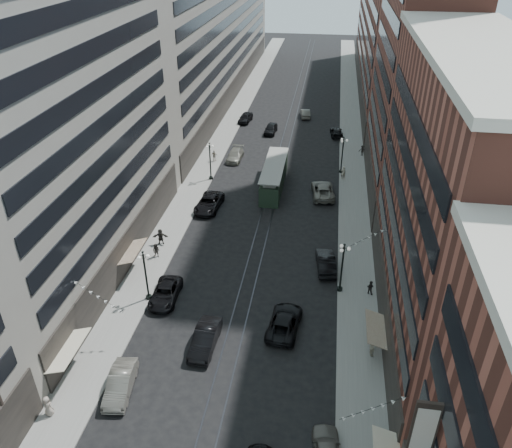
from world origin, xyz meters
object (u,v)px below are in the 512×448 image
Objects in this scene: car_2 at (165,293)px; pedestrian_9 at (362,151)px; car_1 at (120,383)px; car_14 at (305,113)px; car_5 at (205,339)px; lamppost_sw_mid at (210,160)px; pedestrian_4 at (372,348)px; car_7 at (209,203)px; car_11 at (323,190)px; lamppost_se_mid at (342,154)px; lamppost_sw_far at (146,274)px; pedestrian_1 at (48,406)px; pedestrian_2 at (156,251)px; car_extra_0 at (284,322)px; car_13 at (271,129)px; streetcar at (274,177)px; pedestrian_5 at (160,237)px; lamppost_se_far at (342,266)px; car_10 at (326,262)px; pedestrian_7 at (370,287)px; car_9 at (245,118)px; pedestrian_6 at (214,156)px; car_12 at (337,132)px; car_8 at (235,155)px.

pedestrian_9 is at bearing 60.58° from car_2.
car_1 is 1.09× the size of car_14.
car_5 is 46.58m from pedestrian_9.
lamppost_sw_mid reaches higher than car_2.
pedestrian_4 is at bearing 11.55° from car_1.
car_11 is at bearing 25.92° from car_7.
lamppost_sw_mid and lamppost_se_mid have the same top height.
lamppost_sw_far and lamppost_se_mid have the same top height.
car_14 is at bearing -85.99° from pedestrian_1.
pedestrian_9 is at bearing 61.70° from pedestrian_2.
car_13 is at bearing -75.34° from car_extra_0.
car_5 is at bearing -47.91° from pedestrian_2.
streetcar is 6.66× the size of pedestrian_5.
car_5 is (-11.46, -9.38, -2.23)m from lamppost_se_far.
lamppost_se_mid reaches higher than pedestrian_5.
pedestrian_5 is at bearing 33.01° from car_11.
car_10 is 0.90× the size of car_extra_0.
car_1 is 1.05× the size of car_13.
car_13 is (-10.72, 39.22, -0.04)m from car_10.
car_1 is 24.81m from pedestrian_7.
car_14 is at bearing 87.65° from car_5.
pedestrian_2 is at bearing -86.12° from car_9.
lamppost_sw_mid is at bearing -55.69° from car_10.
pedestrian_4 is 43.67m from pedestrian_6.
car_9 is (-0.82, 51.74, 0.09)m from car_2.
pedestrian_1 is at bearing -106.74° from streetcar.
pedestrian_9 is (23.53, 29.23, -0.09)m from pedestrian_5.
car_10 is 39.58m from car_12.
car_12 is 10.86m from car_14.
pedestrian_4 is 1.16× the size of pedestrian_7.
car_14 is at bearing -55.10° from pedestrian_7.
car_11 is (-0.89, 16.72, 0.00)m from car_10.
car_extra_0 is (-8.22, -40.97, -0.20)m from pedestrian_9.
pedestrian_1 is at bearing -86.39° from car_9.
lamppost_sw_far reaches higher than car_7.
car_10 reaches higher than car_13.
car_8 is (0.50, 34.31, 0.03)m from car_2.
car_2 is 1.03× the size of car_10.
pedestrian_6 is (-2.51, 33.01, 0.29)m from car_2.
car_11 is (-5.08, 28.86, -0.17)m from pedestrian_4.
pedestrian_6 is (-0.89, 6.27, -2.07)m from lamppost_sw_mid.
car_14 is 26.24m from pedestrian_6.
lamppost_sw_mid is 41.18m from pedestrian_1.
pedestrian_4 is 0.37× the size of car_13.
lamppost_se_far reaches higher than pedestrian_2.
car_7 is 24.52m from pedestrian_7.
car_12 is (15.48, 12.67, -0.06)m from car_8.
car_1 is 3.32× the size of pedestrian_7.
car_12 is at bearing 91.06° from lamppost_se_far.
streetcar is at bearing 71.25° from car_1.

